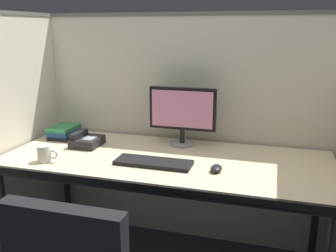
% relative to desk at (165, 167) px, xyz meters
% --- Properties ---
extents(cubicle_partition_rear, '(2.21, 0.06, 1.57)m').
position_rel_desk_xyz_m(cubicle_partition_rear, '(0.00, 0.46, 0.10)').
color(cubicle_partition_rear, beige).
rests_on(cubicle_partition_rear, ground).
extents(cubicle_partition_left, '(0.06, 1.41, 1.57)m').
position_rel_desk_xyz_m(cubicle_partition_left, '(-0.99, -0.09, 0.10)').
color(cubicle_partition_left, beige).
rests_on(cubicle_partition_left, ground).
extents(desk, '(1.90, 0.80, 0.74)m').
position_rel_desk_xyz_m(desk, '(0.00, 0.00, 0.00)').
color(desk, beige).
rests_on(desk, ground).
extents(monitor_center, '(0.43, 0.17, 0.37)m').
position_rel_desk_xyz_m(monitor_center, '(0.03, 0.28, 0.27)').
color(monitor_center, gray).
rests_on(monitor_center, desk).
extents(keyboard_main, '(0.43, 0.15, 0.02)m').
position_rel_desk_xyz_m(keyboard_main, '(-0.03, -0.11, 0.06)').
color(keyboard_main, black).
rests_on(keyboard_main, desk).
extents(computer_mouse, '(0.06, 0.10, 0.04)m').
position_rel_desk_xyz_m(computer_mouse, '(0.32, -0.11, 0.07)').
color(computer_mouse, black).
rests_on(computer_mouse, desk).
extents(book_stack, '(0.16, 0.22, 0.08)m').
position_rel_desk_xyz_m(book_stack, '(-0.80, 0.22, 0.09)').
color(book_stack, black).
rests_on(book_stack, desk).
extents(desk_phone, '(0.17, 0.19, 0.09)m').
position_rel_desk_xyz_m(desk_phone, '(-0.56, 0.09, 0.08)').
color(desk_phone, black).
rests_on(desk_phone, desk).
extents(coffee_mug, '(0.13, 0.08, 0.09)m').
position_rel_desk_xyz_m(coffee_mug, '(-0.64, -0.24, 0.10)').
color(coffee_mug, silver).
rests_on(coffee_mug, desk).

